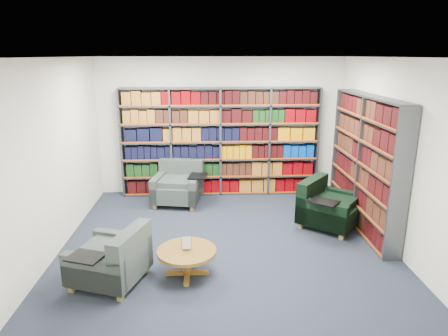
{
  "coord_description": "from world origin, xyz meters",
  "views": [
    {
      "loc": [
        -0.27,
        -5.66,
        2.84
      ],
      "look_at": [
        0.0,
        0.6,
        1.05
      ],
      "focal_mm": 32.0,
      "sensor_mm": 36.0,
      "label": 1
    }
  ],
  "objects_px": {
    "chair_green_right": "(325,208)",
    "coffee_table": "(187,255)",
    "chair_teal_front": "(115,261)",
    "chair_teal_left": "(179,186)"
  },
  "relations": [
    {
      "from": "chair_green_right",
      "to": "chair_teal_front",
      "type": "relative_size",
      "value": 1.13
    },
    {
      "from": "coffee_table",
      "to": "chair_green_right",
      "type": "bearing_deg",
      "value": 33.61
    },
    {
      "from": "chair_green_right",
      "to": "chair_teal_front",
      "type": "distance_m",
      "value": 3.61
    },
    {
      "from": "chair_teal_left",
      "to": "chair_green_right",
      "type": "xyz_separation_m",
      "value": [
        2.58,
        -1.27,
        -0.0
      ]
    },
    {
      "from": "chair_teal_left",
      "to": "chair_green_right",
      "type": "bearing_deg",
      "value": -26.27
    },
    {
      "from": "chair_teal_left",
      "to": "coffee_table",
      "type": "distance_m",
      "value": 2.81
    },
    {
      "from": "chair_teal_front",
      "to": "coffee_table",
      "type": "bearing_deg",
      "value": 8.97
    },
    {
      "from": "chair_green_right",
      "to": "coffee_table",
      "type": "bearing_deg",
      "value": -146.39
    },
    {
      "from": "chair_teal_front",
      "to": "coffee_table",
      "type": "xyz_separation_m",
      "value": [
        0.91,
        0.14,
        -0.01
      ]
    },
    {
      "from": "chair_teal_left",
      "to": "chair_teal_front",
      "type": "bearing_deg",
      "value": -102.0
    }
  ]
}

